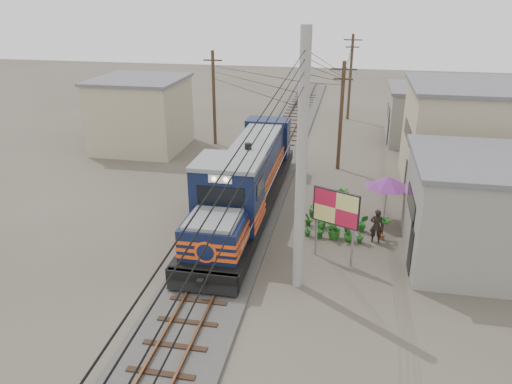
% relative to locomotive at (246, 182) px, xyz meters
% --- Properties ---
extents(ground, '(120.00, 120.00, 0.00)m').
position_rel_locomotive_xyz_m(ground, '(0.00, -6.00, -1.75)').
color(ground, '#473F35').
rests_on(ground, ground).
extents(ballast, '(3.60, 70.00, 0.16)m').
position_rel_locomotive_xyz_m(ballast, '(0.00, 4.00, -1.67)').
color(ballast, '#595651').
rests_on(ballast, ground).
extents(track, '(1.15, 70.00, 0.12)m').
position_rel_locomotive_xyz_m(track, '(0.00, 4.00, -1.49)').
color(track, '#51331E').
rests_on(track, ground).
extents(locomotive, '(2.98, 16.20, 4.02)m').
position_rel_locomotive_xyz_m(locomotive, '(0.00, 0.00, 0.00)').
color(locomotive, black).
rests_on(locomotive, ground).
extents(utility_pole_main, '(0.40, 0.40, 10.00)m').
position_rel_locomotive_xyz_m(utility_pole_main, '(3.50, -6.50, 3.25)').
color(utility_pole_main, '#9E9B93').
rests_on(utility_pole_main, ground).
extents(wooden_pole_mid, '(1.60, 0.24, 7.00)m').
position_rel_locomotive_xyz_m(wooden_pole_mid, '(4.50, 8.00, 1.93)').
color(wooden_pole_mid, '#4C3826').
rests_on(wooden_pole_mid, ground).
extents(wooden_pole_far, '(1.60, 0.24, 7.50)m').
position_rel_locomotive_xyz_m(wooden_pole_far, '(4.80, 22.00, 2.18)').
color(wooden_pole_far, '#4C3826').
rests_on(wooden_pole_far, ground).
extents(wooden_pole_left, '(1.60, 0.24, 7.00)m').
position_rel_locomotive_xyz_m(wooden_pole_left, '(-5.00, 12.00, 1.93)').
color(wooden_pole_left, '#4C3826').
rests_on(wooden_pole_left, ground).
extents(power_lines, '(9.65, 19.00, 3.30)m').
position_rel_locomotive_xyz_m(power_lines, '(-0.14, 2.49, 5.81)').
color(power_lines, black).
rests_on(power_lines, ground).
extents(shophouse_front, '(7.35, 6.30, 4.70)m').
position_rel_locomotive_xyz_m(shophouse_front, '(11.50, -3.00, 0.61)').
color(shophouse_front, gray).
rests_on(shophouse_front, ground).
extents(shophouse_mid, '(8.40, 7.35, 6.20)m').
position_rel_locomotive_xyz_m(shophouse_mid, '(12.50, 6.00, 1.36)').
color(shophouse_mid, tan).
rests_on(shophouse_mid, ground).
extents(shophouse_back, '(6.30, 6.30, 4.20)m').
position_rel_locomotive_xyz_m(shophouse_back, '(11.00, 16.00, 0.36)').
color(shophouse_back, gray).
rests_on(shophouse_back, ground).
extents(shophouse_left, '(6.30, 6.30, 5.20)m').
position_rel_locomotive_xyz_m(shophouse_left, '(-10.00, 10.00, 0.86)').
color(shophouse_left, tan).
rests_on(shophouse_left, ground).
extents(billboard, '(1.98, 1.00, 3.29)m').
position_rel_locomotive_xyz_m(billboard, '(4.80, -4.24, 0.67)').
color(billboard, '#99999E').
rests_on(billboard, ground).
extents(market_umbrella, '(2.93, 2.93, 2.47)m').
position_rel_locomotive_xyz_m(market_umbrella, '(7.16, 0.25, 0.42)').
color(market_umbrella, black).
rests_on(market_umbrella, ground).
extents(vendor, '(0.62, 0.42, 1.67)m').
position_rel_locomotive_xyz_m(vendor, '(6.68, -2.12, -0.91)').
color(vendor, black).
rests_on(vendor, ground).
extents(plant_nursery, '(3.21, 3.21, 1.07)m').
position_rel_locomotive_xyz_m(plant_nursery, '(4.54, -1.42, -1.27)').
color(plant_nursery, '#22661D').
rests_on(plant_nursery, ground).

